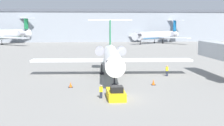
{
  "coord_description": "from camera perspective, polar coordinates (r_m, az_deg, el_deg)",
  "views": [
    {
      "loc": [
        -4.36,
        -36.17,
        9.03
      ],
      "look_at": [
        0.0,
        8.72,
        3.21
      ],
      "focal_mm": 50.0,
      "sensor_mm": 36.0,
      "label": 1
    }
  ],
  "objects": [
    {
      "name": "worker_by_wing",
      "position": [
        53.9,
        10.01,
        -1.34
      ],
      "size": [
        0.4,
        0.26,
        1.88
      ],
      "color": "#232838",
      "rests_on": "ground"
    },
    {
      "name": "worker_near_tug",
      "position": [
        37.65,
        -2.02,
        -5.2
      ],
      "size": [
        0.4,
        0.24,
        1.64
      ],
      "color": "#232838",
      "rests_on": "ground"
    },
    {
      "name": "traffic_cone_left",
      "position": [
        44.36,
        -7.59,
        -3.98
      ],
      "size": [
        0.64,
        0.64,
        0.76
      ],
      "color": "black",
      "rests_on": "ground"
    },
    {
      "name": "ground_plane",
      "position": [
        37.54,
        1.3,
        -6.57
      ],
      "size": [
        600.0,
        600.0,
        0.0
      ],
      "primitive_type": "plane",
      "color": "gray"
    },
    {
      "name": "airplane_main",
      "position": [
        54.26,
        -0.02,
        1.25
      ],
      "size": [
        27.93,
        26.03,
        9.71
      ],
      "color": "white",
      "rests_on": "ground"
    },
    {
      "name": "pushback_tug",
      "position": [
        37.48,
        0.71,
        -5.62
      ],
      "size": [
        2.05,
        4.34,
        1.7
      ],
      "color": "yellow",
      "rests_on": "ground"
    },
    {
      "name": "airplane_parked_far_left",
      "position": [
        140.89,
        8.32,
        5.04
      ],
      "size": [
        27.36,
        25.93,
        10.35
      ],
      "color": "silver",
      "rests_on": "ground"
    },
    {
      "name": "jet_bridge",
      "position": [
        53.66,
        19.5,
        2.04
      ],
      "size": [
        3.2,
        13.73,
        6.19
      ],
      "color": "#2D2D33",
      "rests_on": "ground"
    },
    {
      "name": "terminal_building",
      "position": [
        156.24,
        -3.98,
        6.85
      ],
      "size": [
        180.0,
        16.8,
        15.41
      ],
      "color": "#8C939E",
      "rests_on": "ground"
    },
    {
      "name": "traffic_cone_right",
      "position": [
        46.04,
        7.58,
        -3.53
      ],
      "size": [
        0.63,
        0.63,
        0.81
      ],
      "color": "black",
      "rests_on": "ground"
    }
  ]
}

